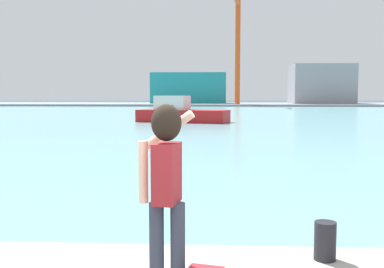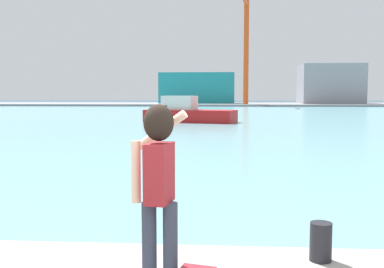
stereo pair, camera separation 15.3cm
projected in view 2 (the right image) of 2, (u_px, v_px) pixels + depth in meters
name	position (u px, v px, depth m)	size (l,w,h in m)	color
ground_plane	(223.00, 115.00, 53.28)	(220.00, 220.00, 0.00)	#334751
harbor_water	(223.00, 114.00, 55.27)	(140.00, 100.00, 0.02)	#6BA8B2
far_shore_dock	(224.00, 104.00, 94.99)	(140.00, 20.00, 0.41)	gray
person_photographer	(158.00, 177.00, 4.24)	(0.53, 0.56, 1.74)	#2D3342
harbor_bollard	(321.00, 242.00, 5.01)	(0.24, 0.24, 0.43)	black
boat_moored	(188.00, 113.00, 38.71)	(8.06, 4.53, 2.23)	#B21919
warehouse_left	(197.00, 88.00, 97.06)	(15.56, 8.22, 6.35)	teal
warehouse_right	(330.00, 84.00, 93.21)	(12.16, 9.37, 7.92)	gray
port_crane	(246.00, 43.00, 86.43)	(2.00, 9.42, 19.68)	#D84C19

